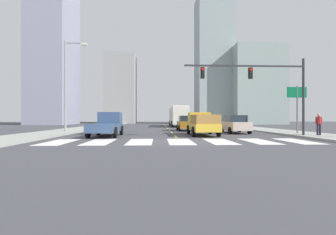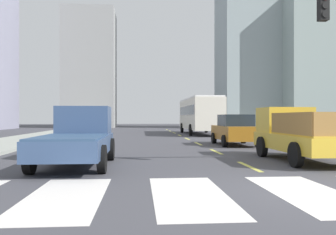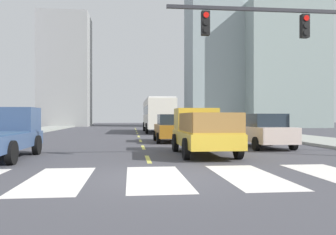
# 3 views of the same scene
# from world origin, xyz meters

# --- Properties ---
(ground_plane) EXTENTS (160.00, 160.00, 0.00)m
(ground_plane) POSITION_xyz_m (0.00, 0.00, 0.00)
(ground_plane) COLOR #44444A
(sidewalk_right) EXTENTS (3.98, 110.00, 0.15)m
(sidewalk_right) POSITION_xyz_m (11.12, 18.00, 0.07)
(sidewalk_right) COLOR #9EA298
(sidewalk_right) RESTS_ON ground
(sidewalk_left) EXTENTS (3.98, 110.00, 0.15)m
(sidewalk_left) POSITION_xyz_m (-11.12, 18.00, 0.07)
(sidewalk_left) COLOR #9EA298
(sidewalk_left) RESTS_ON ground
(crosswalk_stripe_0) EXTENTS (1.50, 3.97, 0.01)m
(crosswalk_stripe_0) POSITION_xyz_m (-7.40, 0.00, 0.00)
(crosswalk_stripe_0) COLOR white
(crosswalk_stripe_0) RESTS_ON ground
(crosswalk_stripe_1) EXTENTS (1.50, 3.97, 0.01)m
(crosswalk_stripe_1) POSITION_xyz_m (-4.93, 0.00, 0.00)
(crosswalk_stripe_1) COLOR white
(crosswalk_stripe_1) RESTS_ON ground
(crosswalk_stripe_2) EXTENTS (1.50, 3.97, 0.01)m
(crosswalk_stripe_2) POSITION_xyz_m (-2.47, 0.00, 0.00)
(crosswalk_stripe_2) COLOR white
(crosswalk_stripe_2) RESTS_ON ground
(crosswalk_stripe_3) EXTENTS (1.50, 3.97, 0.01)m
(crosswalk_stripe_3) POSITION_xyz_m (0.00, 0.00, 0.00)
(crosswalk_stripe_3) COLOR white
(crosswalk_stripe_3) RESTS_ON ground
(crosswalk_stripe_4) EXTENTS (1.50, 3.97, 0.01)m
(crosswalk_stripe_4) POSITION_xyz_m (2.47, 0.00, 0.00)
(crosswalk_stripe_4) COLOR white
(crosswalk_stripe_4) RESTS_ON ground
(crosswalk_stripe_5) EXTENTS (1.50, 3.97, 0.01)m
(crosswalk_stripe_5) POSITION_xyz_m (4.93, 0.00, 0.00)
(crosswalk_stripe_5) COLOR white
(crosswalk_stripe_5) RESTS_ON ground
(crosswalk_stripe_6) EXTENTS (1.50, 3.97, 0.01)m
(crosswalk_stripe_6) POSITION_xyz_m (7.40, 0.00, 0.00)
(crosswalk_stripe_6) COLOR white
(crosswalk_stripe_6) RESTS_ON ground
(lane_dash_0) EXTENTS (0.16, 2.40, 0.01)m
(lane_dash_0) POSITION_xyz_m (0.00, 4.00, 0.00)
(lane_dash_0) COLOR #D3CF54
(lane_dash_0) RESTS_ON ground
(lane_dash_1) EXTENTS (0.16, 2.40, 0.01)m
(lane_dash_1) POSITION_xyz_m (0.00, 9.00, 0.00)
(lane_dash_1) COLOR #D3CF54
(lane_dash_1) RESTS_ON ground
(lane_dash_2) EXTENTS (0.16, 2.40, 0.01)m
(lane_dash_2) POSITION_xyz_m (0.00, 14.00, 0.00)
(lane_dash_2) COLOR #D3CF54
(lane_dash_2) RESTS_ON ground
(lane_dash_3) EXTENTS (0.16, 2.40, 0.01)m
(lane_dash_3) POSITION_xyz_m (0.00, 19.00, 0.00)
(lane_dash_3) COLOR #D3CF54
(lane_dash_3) RESTS_ON ground
(lane_dash_4) EXTENTS (0.16, 2.40, 0.01)m
(lane_dash_4) POSITION_xyz_m (0.00, 24.00, 0.00)
(lane_dash_4) COLOR #D3CF54
(lane_dash_4) RESTS_ON ground
(lane_dash_5) EXTENTS (0.16, 2.40, 0.01)m
(lane_dash_5) POSITION_xyz_m (0.00, 29.00, 0.00)
(lane_dash_5) COLOR #D3CF54
(lane_dash_5) RESTS_ON ground
(lane_dash_6) EXTENTS (0.16, 2.40, 0.01)m
(lane_dash_6) POSITION_xyz_m (0.00, 34.00, 0.00)
(lane_dash_6) COLOR #D3CF54
(lane_dash_6) RESTS_ON ground
(lane_dash_7) EXTENTS (0.16, 2.40, 0.01)m
(lane_dash_7) POSITION_xyz_m (0.00, 39.00, 0.00)
(lane_dash_7) COLOR #D3CF54
(lane_dash_7) RESTS_ON ground
(pickup_stakebed) EXTENTS (2.18, 5.20, 1.96)m
(pickup_stakebed) POSITION_xyz_m (2.35, 5.65, 0.94)
(pickup_stakebed) COLOR gold
(pickup_stakebed) RESTS_ON ground
(pickup_dark) EXTENTS (2.18, 5.20, 1.96)m
(pickup_dark) POSITION_xyz_m (-5.49, 4.98, 0.92)
(pickup_dark) COLOR #374E76
(pickup_dark) RESTS_ON ground
(city_bus) EXTENTS (2.72, 10.80, 3.32)m
(city_bus) POSITION_xyz_m (2.09, 26.09, 1.95)
(city_bus) COLOR silver
(city_bus) RESTS_ON ground
(sedan_near_right) EXTENTS (2.02, 4.40, 1.72)m
(sedan_near_right) POSITION_xyz_m (6.06, 8.09, 0.86)
(sedan_near_right) COLOR beige
(sedan_near_right) RESTS_ON ground
(sedan_near_left) EXTENTS (2.02, 4.40, 1.72)m
(sedan_near_left) POSITION_xyz_m (1.87, 12.76, 0.86)
(sedan_near_left) COLOR #A4671C
(sedan_near_left) RESTS_ON ground
(traffic_signal_gantry) EXTENTS (9.23, 0.27, 6.00)m
(traffic_signal_gantry) POSITION_xyz_m (6.77, 3.09, 4.21)
(traffic_signal_gantry) COLOR #2D2D33
(traffic_signal_gantry) RESTS_ON ground
(direction_sign_green) EXTENTS (1.70, 0.12, 4.20)m
(direction_sign_green) POSITION_xyz_m (10.47, 5.21, 3.03)
(direction_sign_green) COLOR slate
(direction_sign_green) RESTS_ON ground
(streetlight_left) EXTENTS (2.20, 0.28, 9.00)m
(streetlight_left) POSITION_xyz_m (-10.25, 9.12, 4.97)
(streetlight_left) COLOR gray
(streetlight_left) RESTS_ON ground
(pedestrian_walking) EXTENTS (0.53, 0.34, 1.64)m
(pedestrian_walking) POSITION_xyz_m (10.89, 3.03, 1.12)
(pedestrian_walking) COLOR #251C30
(pedestrian_walking) RESTS_ON sidewalk_right
(block_mid_left) EXTENTS (8.53, 8.26, 31.41)m
(block_mid_left) POSITION_xyz_m (12.53, 44.74, 15.71)
(block_mid_left) COLOR #8D9C9D
(block_mid_left) RESTS_ON ground
(block_mid_right) EXTENTS (7.79, 7.20, 18.10)m
(block_mid_right) POSITION_xyz_m (-11.18, 49.79, 9.05)
(block_mid_right) COLOR #949593
(block_mid_right) RESTS_ON ground
(block_low_left) EXTENTS (11.56, 11.21, 18.06)m
(block_low_left) POSITION_xyz_m (21.76, 42.63, 9.03)
(block_low_left) COLOR #8C9D98
(block_low_left) RESTS_ON ground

